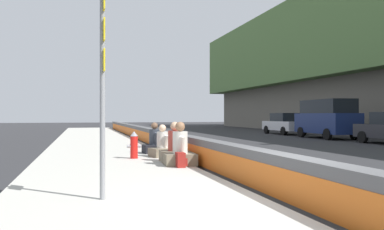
# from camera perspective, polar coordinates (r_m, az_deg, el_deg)

# --- Properties ---
(ground_plane) EXTENTS (160.00, 160.00, 0.00)m
(ground_plane) POSITION_cam_1_polar(r_m,az_deg,el_deg) (7.30, 13.53, -12.19)
(ground_plane) COLOR #2B2B2D
(ground_plane) RESTS_ON ground
(sidewalk_strip) EXTENTS (80.00, 4.40, 0.14)m
(sidewalk_strip) POSITION_cam_1_polar(r_m,az_deg,el_deg) (6.47, -8.10, -13.15)
(sidewalk_strip) COLOR #B5B2A8
(sidewalk_strip) RESTS_ON ground_plane
(jersey_barrier) EXTENTS (76.00, 0.45, 0.85)m
(jersey_barrier) POSITION_cam_1_polar(r_m,az_deg,el_deg) (7.22, 13.50, -8.90)
(jersey_barrier) COLOR #545456
(jersey_barrier) RESTS_ON ground_plane
(route_sign_post) EXTENTS (0.44, 0.09, 3.60)m
(route_sign_post) POSITION_cam_1_polar(r_m,az_deg,el_deg) (6.89, -12.49, 5.77)
(route_sign_post) COLOR gray
(route_sign_post) RESTS_ON sidewalk_strip
(fire_hydrant) EXTENTS (0.26, 0.46, 0.88)m
(fire_hydrant) POSITION_cam_1_polar(r_m,az_deg,el_deg) (13.17, -8.20, -4.16)
(fire_hydrant) COLOR red
(fire_hydrant) RESTS_ON sidewalk_strip
(seated_person_foreground) EXTENTS (0.79, 0.92, 1.21)m
(seated_person_foreground) POSITION_cam_1_polar(r_m,az_deg,el_deg) (11.29, -1.69, -5.20)
(seated_person_foreground) COLOR #706651
(seated_person_foreground) RESTS_ON sidewalk_strip
(seated_person_middle) EXTENTS (0.77, 0.88, 1.20)m
(seated_person_middle) POSITION_cam_1_polar(r_m,az_deg,el_deg) (12.20, -2.45, -4.83)
(seated_person_middle) COLOR #706651
(seated_person_middle) RESTS_ON sidewalk_strip
(seated_person_rear) EXTENTS (0.84, 0.93, 1.08)m
(seated_person_rear) POSITION_cam_1_polar(r_m,az_deg,el_deg) (13.61, -4.21, -4.49)
(seated_person_rear) COLOR #706651
(seated_person_rear) RESTS_ON sidewalk_strip
(seated_person_far) EXTENTS (0.75, 0.86, 1.13)m
(seated_person_far) POSITION_cam_1_polar(r_m,az_deg,el_deg) (14.92, -5.33, -4.04)
(seated_person_far) COLOR black
(seated_person_far) RESTS_ON sidewalk_strip
(backpack) EXTENTS (0.32, 0.28, 0.40)m
(backpack) POSITION_cam_1_polar(r_m,az_deg,el_deg) (10.86, -1.59, -6.39)
(backpack) COLOR maroon
(backpack) RESTS_ON sidewalk_strip
(parked_car_fourth) EXTENTS (5.17, 2.24, 2.56)m
(parked_car_fourth) POSITION_cam_1_polar(r_m,az_deg,el_deg) (27.96, 18.51, -0.40)
(parked_car_fourth) COLOR navy
(parked_car_fourth) RESTS_ON ground_plane
(parked_car_midline) EXTENTS (4.52, 1.98, 1.71)m
(parked_car_midline) POSITION_cam_1_polar(r_m,az_deg,el_deg) (33.20, 12.98, -1.19)
(parked_car_midline) COLOR silver
(parked_car_midline) RESTS_ON ground_plane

